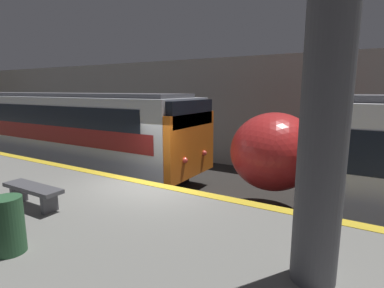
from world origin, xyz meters
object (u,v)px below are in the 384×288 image
support_pillar_near (324,126)px  platform_bench (33,191)px  trash_bin (8,225)px  train_boxy (40,128)px

support_pillar_near → platform_bench: support_pillar_near is taller
support_pillar_near → trash_bin: bearing=-157.9°
train_boxy → trash_bin: size_ratio=19.68×
platform_bench → trash_bin: (1.37, -1.21, 0.09)m
trash_bin → support_pillar_near: bearing=22.1°
trash_bin → platform_bench: bearing=138.5°
platform_bench → trash_bin: bearing=-41.5°
train_boxy → platform_bench: (7.38, -4.94, -0.27)m
platform_bench → trash_bin: size_ratio=1.76×
platform_bench → trash_bin: trash_bin is taller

